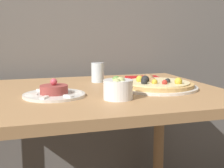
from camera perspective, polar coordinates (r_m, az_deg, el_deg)
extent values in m
cube|color=#AD7F51|center=(1.27, -4.32, -2.03)|extent=(1.11, 0.83, 0.03)
cylinder|color=#AD7F51|center=(1.86, 8.54, -10.44)|extent=(0.06, 0.06, 0.72)
cylinder|color=silver|center=(1.33, 8.35, -0.60)|extent=(0.33, 0.33, 0.01)
cylinder|color=tan|center=(1.33, 8.36, -0.09)|extent=(0.30, 0.30, 0.01)
cylinder|color=beige|center=(1.33, 8.37, 0.31)|extent=(0.27, 0.27, 0.00)
sphere|color=black|center=(1.26, 5.90, 0.38)|extent=(0.03, 0.03, 0.03)
sphere|color=black|center=(1.31, 10.15, 0.56)|extent=(0.02, 0.02, 0.02)
sphere|color=#997047|center=(1.36, 7.07, 1.04)|extent=(0.03, 0.03, 0.03)
sphere|color=#997047|center=(1.37, 6.73, 1.18)|extent=(0.03, 0.03, 0.03)
sphere|color=black|center=(1.31, 6.08, 0.82)|extent=(0.03, 0.03, 0.03)
sphere|color=gold|center=(1.28, 7.80, 0.39)|extent=(0.02, 0.02, 0.02)
sphere|color=#997047|center=(1.30, 7.47, 0.61)|extent=(0.03, 0.03, 0.03)
sphere|color=#B22D23|center=(1.27, 9.61, 0.27)|extent=(0.02, 0.02, 0.02)
sphere|color=gold|center=(1.33, 5.09, 0.88)|extent=(0.03, 0.03, 0.03)
sphere|color=gold|center=(1.29, 12.04, 0.47)|extent=(0.03, 0.03, 0.03)
cylinder|color=silver|center=(1.18, -10.54, -1.99)|extent=(0.23, 0.23, 0.01)
cylinder|color=#933D38|center=(1.17, -10.57, -0.99)|extent=(0.10, 0.10, 0.03)
sphere|color=#DB4C5B|center=(1.17, -10.61, 0.40)|extent=(0.03, 0.03, 0.03)
cube|color=white|center=(1.19, -6.55, -1.40)|extent=(0.04, 0.02, 0.01)
cube|color=white|center=(1.25, -9.05, -0.90)|extent=(0.03, 0.04, 0.01)
cube|color=white|center=(1.24, -12.85, -1.09)|extent=(0.03, 0.04, 0.01)
cube|color=white|center=(1.17, -14.61, -1.81)|extent=(0.04, 0.02, 0.01)
cube|color=white|center=(1.10, -12.26, -2.41)|extent=(0.03, 0.04, 0.01)
cube|color=white|center=(1.11, -7.97, -2.18)|extent=(0.03, 0.04, 0.01)
cylinder|color=white|center=(1.10, 1.12, -1.01)|extent=(0.11, 0.11, 0.07)
sphere|color=#A3B25B|center=(1.12, 0.73, 0.65)|extent=(0.03, 0.03, 0.03)
sphere|color=#B7BC70|center=(1.07, 0.85, 0.24)|extent=(0.03, 0.03, 0.03)
sphere|color=#668E42|center=(1.12, 0.81, 0.65)|extent=(0.03, 0.03, 0.03)
sphere|color=#B7BC70|center=(1.09, 1.56, 0.41)|extent=(0.03, 0.03, 0.03)
cylinder|color=silver|center=(1.49, -2.63, 2.14)|extent=(0.06, 0.06, 0.09)
cube|color=red|center=(1.62, 5.61, 1.17)|extent=(0.18, 0.12, 0.01)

